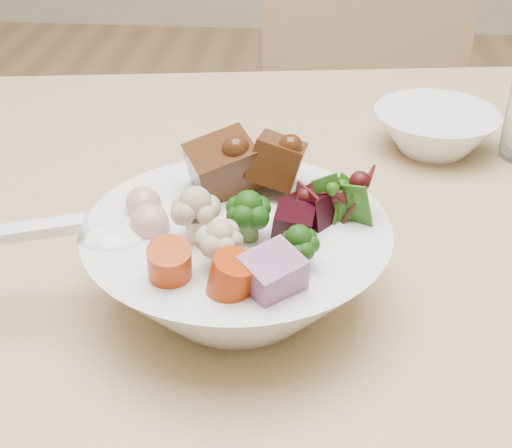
% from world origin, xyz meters
% --- Properties ---
extents(chair_far, '(0.46, 0.46, 0.90)m').
position_xyz_m(chair_far, '(0.07, 0.56, 0.51)').
color(chair_far, tan).
rests_on(chair_far, ground).
extents(food_bowl, '(0.25, 0.25, 0.13)m').
position_xyz_m(food_bowl, '(-0.09, -0.25, 0.80)').
color(food_bowl, white).
rests_on(food_bowl, dining_table).
extents(soup_spoon, '(0.15, 0.05, 0.03)m').
position_xyz_m(soup_spoon, '(-0.21, -0.27, 0.83)').
color(soup_spoon, white).
rests_on(soup_spoon, food_bowl).
extents(side_bowl, '(0.15, 0.15, 0.05)m').
position_xyz_m(side_bowl, '(0.11, 0.06, 0.78)').
color(side_bowl, white).
rests_on(side_bowl, dining_table).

